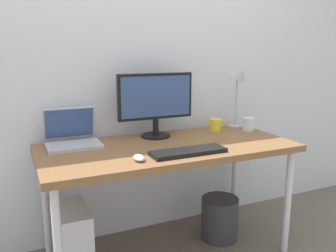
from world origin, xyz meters
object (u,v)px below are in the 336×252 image
Objects in this scene: keyboard at (188,152)px; computer_tower at (73,241)px; desk at (168,154)px; coffee_mug at (215,125)px; glass_cup at (248,124)px; wastebasket at (220,218)px; monitor at (156,101)px; laptop at (72,136)px; desk_lamp at (240,82)px; mouse at (139,158)px.

computer_tower is (-0.63, 0.26, -0.54)m from keyboard.
desk is 0.76m from computer_tower.
coffee_mug is 0.24m from glass_cup.
wastebasket is at bearing -107.78° from coffee_mug.
monitor is at bearing 171.24° from glass_cup.
keyboard is 3.55× the size of coffee_mug.
laptop is 1.25m from desk_lamp.
monitor reaches higher than mouse.
mouse is 0.76× the size of glass_cup.
coffee_mug is at bearing -1.56° from laptop.
glass_cup is at bearing -23.44° from coffee_mug.
keyboard is at bearing -135.81° from coffee_mug.
monitor reaches higher than laptop.
computer_tower is at bearing 140.89° from mouse.
glass_cup reaches higher than mouse.
coffee_mug is at bearing 24.53° from desk.
desk_lamp is at bearing 0.07° from monitor.
monitor is 1.74× the size of wastebasket.
desk_lamp is 1.56m from computer_tower.
mouse is 0.95m from wastebasket.
glass_cup reaches higher than desk.
laptop is 0.76× the size of computer_tower.
desk_lamp is (0.68, 0.23, 0.40)m from desk.
desk is 0.67m from wastebasket.
wastebasket is (-0.28, -0.09, -0.64)m from glass_cup.
glass_cup is at bearing 3.65° from computer_tower.
laptop is at bearing 178.09° from monitor.
desk is at bearing -170.20° from glass_cup.
glass_cup is at bearing 18.26° from wastebasket.
coffee_mug is (0.75, 0.44, 0.03)m from mouse.
computer_tower is (-0.61, -0.19, -0.78)m from monitor.
laptop is 1.01m from coffee_mug.
monitor is at bearing 91.96° from keyboard.
monitor reaches higher than desk.
desk_lamp is 3.86× the size of coffee_mug.
mouse is (-0.27, -0.23, 0.08)m from desk.
keyboard is at bearing -88.04° from monitor.
computer_tower is at bearing -176.35° from glass_cup.
laptop is (-0.54, 0.24, 0.12)m from desk.
laptop is 0.67× the size of desk_lamp.
wastebasket is (-0.27, -0.20, -0.93)m from desk_lamp.
monitor is 4.21× the size of coffee_mug.
desk is 0.38m from monitor.
laptop is 1.24m from glass_cup.
laptop is at bearing 167.17° from wastebasket.
desk_lamp is 0.36m from coffee_mug.
desk is 0.53m from coffee_mug.
desk_lamp is at bearing 18.45° from desk.
monitor is 0.50m from coffee_mug.
laptop reaches higher than glass_cup.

